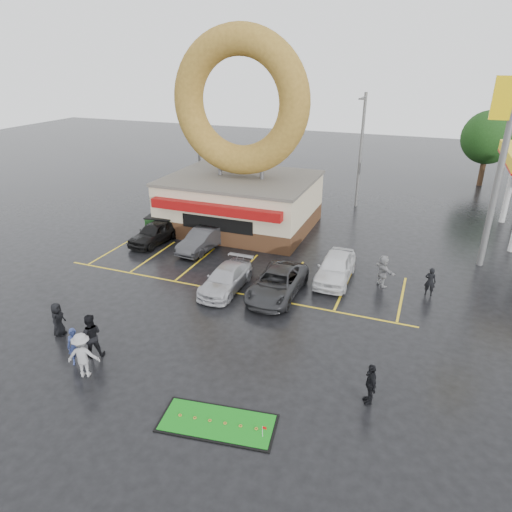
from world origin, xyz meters
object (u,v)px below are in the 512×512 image
(putting_green, at_px, (218,423))
(car_dgrey, at_px, (202,240))
(streetlight_left, at_px, (198,140))
(person_blue, at_px, (75,347))
(donut_shop, at_px, (240,166))
(person_cameraman, at_px, (370,383))
(streetlight_mid, at_px, (361,148))
(dumpster, at_px, (161,226))
(car_silver, at_px, (226,279))
(car_grey, at_px, (277,283))
(shell_sign, at_px, (507,140))
(car_white, at_px, (335,267))
(car_black, at_px, (155,233))

(putting_green, bearing_deg, car_dgrey, 119.21)
(streetlight_left, xyz_separation_m, person_blue, (7.14, -24.39, -3.96))
(donut_shop, xyz_separation_m, person_cameraman, (11.55, -15.41, -3.65))
(streetlight_mid, xyz_separation_m, person_blue, (-6.86, -25.39, -3.96))
(streetlight_left, height_order, dumpster, streetlight_left)
(donut_shop, distance_m, car_silver, 10.59)
(car_silver, relative_size, person_blue, 2.64)
(donut_shop, relative_size, car_grey, 2.75)
(car_silver, distance_m, dumpster, 9.50)
(donut_shop, height_order, streetlight_left, donut_shop)
(shell_sign, height_order, car_grey, shell_sign)
(donut_shop, bearing_deg, shell_sign, -3.47)
(person_blue, bearing_deg, car_grey, 21.19)
(streetlight_mid, xyz_separation_m, putting_green, (-0.10, -26.34, -4.75))
(car_white, bearing_deg, putting_green, -97.01)
(car_grey, xyz_separation_m, dumpster, (-10.34, 5.31, -0.03))
(shell_sign, height_order, streetlight_left, shell_sign)
(car_black, distance_m, car_grey, 10.72)
(shell_sign, bearing_deg, donut_shop, 176.53)
(car_dgrey, bearing_deg, dumpster, 167.58)
(streetlight_mid, distance_m, car_grey, 17.45)
(person_blue, bearing_deg, putting_green, -42.86)
(shell_sign, distance_m, car_silver, 16.82)
(person_blue, distance_m, putting_green, 6.87)
(streetlight_left, bearing_deg, car_white, -40.53)
(car_black, height_order, person_cameraman, person_cameraman)
(person_blue, bearing_deg, car_black, 74.04)
(dumpster, bearing_deg, shell_sign, -0.65)
(car_dgrey, xyz_separation_m, car_grey, (6.44, -4.00, -0.01))
(car_black, distance_m, car_dgrey, 3.52)
(streetlight_mid, bearing_deg, car_silver, -102.71)
(car_grey, bearing_deg, car_silver, -171.03)
(streetlight_mid, xyz_separation_m, car_grey, (-1.16, -16.92, -4.10))
(car_grey, relative_size, person_cameraman, 3.02)
(car_dgrey, distance_m, dumpster, 4.11)
(car_black, bearing_deg, streetlight_left, 110.24)
(streetlight_mid, distance_m, person_blue, 26.60)
(person_blue, bearing_deg, streetlight_mid, 40.00)
(shell_sign, xyz_separation_m, person_blue, (-15.86, -16.47, -6.56))
(car_white, relative_size, dumpster, 2.48)
(car_white, bearing_deg, car_black, 174.27)
(donut_shop, bearing_deg, person_cameraman, -53.17)
(car_dgrey, distance_m, car_white, 8.96)
(streetlight_mid, height_order, car_dgrey, streetlight_mid)
(streetlight_left, distance_m, car_white, 20.51)
(streetlight_mid, height_order, person_cameraman, streetlight_mid)
(person_blue, bearing_deg, donut_shop, 55.58)
(dumpster, bearing_deg, car_grey, -35.33)
(streetlight_mid, xyz_separation_m, dumpster, (-11.50, -11.61, -4.13))
(car_silver, relative_size, dumpster, 2.41)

